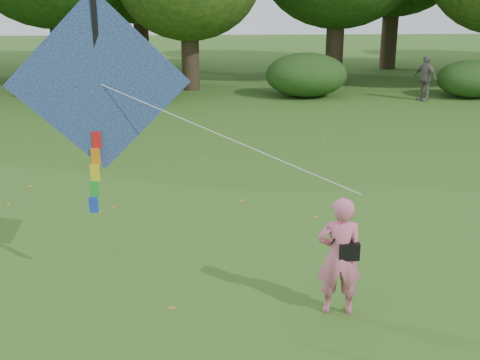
{
  "coord_description": "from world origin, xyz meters",
  "views": [
    {
      "loc": [
        -1.07,
        -7.75,
        4.72
      ],
      "look_at": [
        -0.6,
        2.0,
        1.5
      ],
      "focal_mm": 45.0,
      "sensor_mm": 36.0,
      "label": 1
    }
  ],
  "objects_px": {
    "bystander_right": "(425,78)",
    "flying_kite": "(99,86)",
    "man_kite_flyer": "(339,256)",
    "bystander_left": "(49,80)"
  },
  "relations": [
    {
      "from": "bystander_left",
      "to": "flying_kite",
      "type": "distance_m",
      "value": 17.0
    },
    {
      "from": "bystander_left",
      "to": "bystander_right",
      "type": "bearing_deg",
      "value": -8.2
    },
    {
      "from": "bystander_right",
      "to": "flying_kite",
      "type": "xyz_separation_m",
      "value": [
        -10.48,
        -15.74,
        2.34
      ]
    },
    {
      "from": "man_kite_flyer",
      "to": "flying_kite",
      "type": "bearing_deg",
      "value": -9.92
    },
    {
      "from": "flying_kite",
      "to": "bystander_right",
      "type": "bearing_deg",
      "value": 56.35
    },
    {
      "from": "man_kite_flyer",
      "to": "bystander_left",
      "type": "distance_m",
      "value": 18.99
    },
    {
      "from": "man_kite_flyer",
      "to": "flying_kite",
      "type": "height_order",
      "value": "flying_kite"
    },
    {
      "from": "man_kite_flyer",
      "to": "bystander_right",
      "type": "xyz_separation_m",
      "value": [
        7.02,
        16.67,
        0.03
      ]
    },
    {
      "from": "bystander_left",
      "to": "flying_kite",
      "type": "bearing_deg",
      "value": -79.71
    },
    {
      "from": "bystander_right",
      "to": "flying_kite",
      "type": "relative_size",
      "value": 0.37
    }
  ]
}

